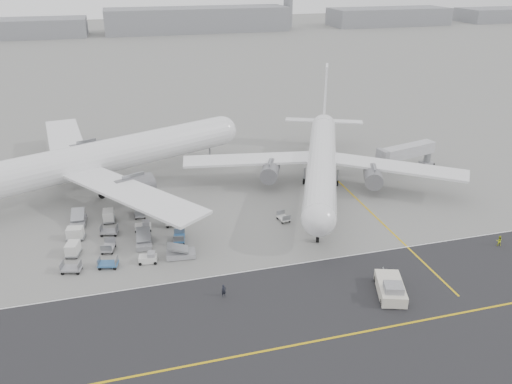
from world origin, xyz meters
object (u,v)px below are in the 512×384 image
object	(u,v)px
ground_crew_a	(224,291)
airliner_a	(92,160)
control_tower	(288,1)
airliner_b	(322,159)
jet_bridge	(407,152)
ground_crew_b	(499,241)
pushback_tug	(391,288)

from	to	relation	value
ground_crew_a	airliner_a	bearing A→B (deg)	100.27
control_tower	airliner_a	size ratio (longest dim) A/B	0.52
airliner_b	jet_bridge	xyz separation A→B (m)	(20.08, 2.91, -1.55)
airliner_a	control_tower	bearing A→B (deg)	-48.42
ground_crew_b	jet_bridge	bearing A→B (deg)	-76.65
pushback_tug	ground_crew_a	distance (m)	21.66
jet_bridge	ground_crew_b	world-z (taller)	jet_bridge
control_tower	airliner_a	world-z (taller)	control_tower
ground_crew_a	control_tower	bearing A→B (deg)	56.90
control_tower	pushback_tug	distance (m)	288.63
airliner_a	ground_crew_a	bearing A→B (deg)	-178.74
pushback_tug	airliner_a	bearing A→B (deg)	149.32
airliner_a	jet_bridge	world-z (taller)	airliner_a
jet_bridge	ground_crew_b	size ratio (longest dim) A/B	8.96
control_tower	ground_crew_a	xyz separation A→B (m)	(-99.49, -271.94, -15.39)
control_tower	ground_crew_b	xyz separation A→B (m)	(-56.35, -270.44, -15.43)
airliner_a	airliner_b	xyz separation A→B (m)	(41.81, -8.74, -0.94)
airliner_b	jet_bridge	size ratio (longest dim) A/B	3.48
jet_bridge	ground_crew_a	size ratio (longest dim) A/B	8.51
pushback_tug	ground_crew_a	world-z (taller)	pushback_tug
control_tower	ground_crew_a	world-z (taller)	control_tower
control_tower	jet_bridge	distance (m)	245.74
ground_crew_a	ground_crew_b	distance (m)	43.17
ground_crew_b	airliner_a	bearing A→B (deg)	-14.25
jet_bridge	ground_crew_a	bearing A→B (deg)	-157.98
airliner_b	pushback_tug	world-z (taller)	airliner_b
airliner_a	ground_crew_a	distance (m)	42.14
airliner_a	ground_crew_a	size ratio (longest dim) A/B	34.98
jet_bridge	ground_crew_b	distance (m)	31.29
airliner_b	ground_crew_b	distance (m)	33.63
control_tower	jet_bridge	world-z (taller)	control_tower
pushback_tug	jet_bridge	xyz separation A→B (m)	(24.40, 37.94, 2.82)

